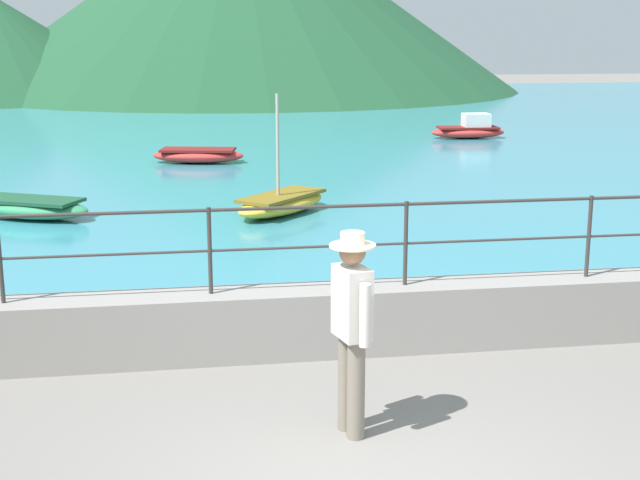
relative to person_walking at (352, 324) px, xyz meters
The scene contains 8 objects.
promenade_wall 2.07m from the person_walking, 91.87° to the left, with size 20.00×0.56×0.70m, color gray.
railing 2.00m from the person_walking, 91.87° to the left, with size 18.44×0.04×0.90m.
lake_water 24.62m from the person_walking, 90.15° to the left, with size 64.00×44.32×0.06m, color teal.
person_walking is the anchor object (origin of this frame).
boat_2 8.99m from the person_walking, 87.17° to the left, with size 2.21×2.31×2.18m.
boat_3 15.62m from the person_walking, 93.34° to the left, with size 2.43×1.35×0.36m.
boat_5 20.93m from the person_walking, 68.92° to the left, with size 2.35×1.03×0.76m.
boat_6 10.11m from the person_walking, 113.54° to the left, with size 2.46×1.83×0.36m.
Camera 1 is at (-1.28, -5.55, 3.33)m, focal length 49.56 mm.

